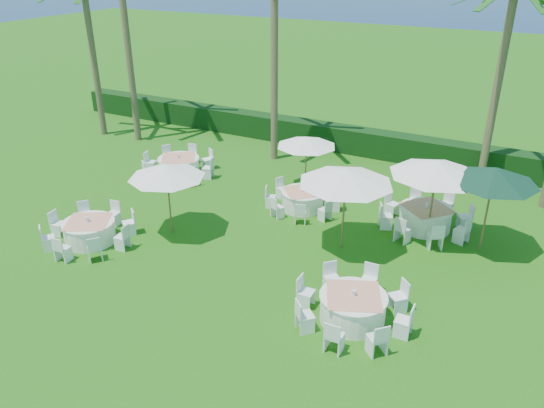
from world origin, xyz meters
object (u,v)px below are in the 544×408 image
(banquet_table_f, at_px, (425,217))
(umbrella_d, at_px, (437,168))
(umbrella_green, at_px, (494,175))
(banquet_table_c, at_px, (353,307))
(banquet_table_e, at_px, (303,199))
(umbrella_b, at_px, (346,176))
(umbrella_c, at_px, (306,141))
(banquet_table_d, at_px, (179,166))
(umbrella_a, at_px, (167,171))
(banquet_table_a, at_px, (89,231))

(banquet_table_f, relative_size, umbrella_d, 1.04)
(umbrella_green, bearing_deg, umbrella_d, -177.09)
(banquet_table_c, relative_size, banquet_table_e, 1.12)
(umbrella_b, relative_size, umbrella_c, 1.26)
(banquet_table_e, height_order, umbrella_green, umbrella_green)
(banquet_table_d, bearing_deg, umbrella_c, 12.49)
(banquet_table_e, distance_m, umbrella_c, 2.53)
(banquet_table_c, bearing_deg, umbrella_d, 82.05)
(umbrella_d, xyz_separation_m, umbrella_green, (1.72, 0.09, 0.05))
(banquet_table_d, distance_m, umbrella_a, 5.62)
(banquet_table_a, height_order, banquet_table_c, banquet_table_c)
(banquet_table_a, bearing_deg, banquet_table_f, 32.41)
(banquet_table_c, distance_m, umbrella_d, 5.90)
(banquet_table_f, xyz_separation_m, umbrella_green, (1.98, -0.60, 2.22))
(banquet_table_f, bearing_deg, umbrella_c, 166.99)
(banquet_table_a, relative_size, umbrella_green, 1.05)
(banquet_table_e, relative_size, umbrella_green, 0.96)
(banquet_table_a, bearing_deg, umbrella_d, 28.82)
(banquet_table_a, bearing_deg, banquet_table_e, 46.86)
(banquet_table_a, distance_m, banquet_table_f, 11.62)
(umbrella_c, bearing_deg, umbrella_green, -14.07)
(umbrella_a, height_order, umbrella_d, umbrella_d)
(banquet_table_d, distance_m, umbrella_d, 11.21)
(banquet_table_c, distance_m, umbrella_a, 7.70)
(banquet_table_c, relative_size, umbrella_c, 1.30)
(banquet_table_d, bearing_deg, umbrella_green, -2.60)
(umbrella_d, relative_size, umbrella_green, 1.06)
(banquet_table_c, relative_size, banquet_table_f, 0.98)
(banquet_table_e, height_order, umbrella_d, umbrella_d)
(umbrella_a, bearing_deg, umbrella_b, 17.36)
(umbrella_b, height_order, umbrella_green, umbrella_green)
(umbrella_d, bearing_deg, banquet_table_f, 110.95)
(banquet_table_d, xyz_separation_m, umbrella_b, (8.60, -2.63, 2.17))
(banquet_table_c, relative_size, umbrella_a, 1.21)
(banquet_table_d, relative_size, banquet_table_e, 1.13)
(banquet_table_e, xyz_separation_m, umbrella_c, (-0.69, 1.76, 1.67))
(banquet_table_d, relative_size, umbrella_a, 1.22)
(banquet_table_d, xyz_separation_m, umbrella_c, (5.52, 1.22, 1.63))
(banquet_table_d, bearing_deg, umbrella_a, -56.20)
(banquet_table_a, bearing_deg, umbrella_b, 24.91)
(banquet_table_d, bearing_deg, umbrella_b, -17.02)
(banquet_table_f, distance_m, umbrella_c, 5.57)
(banquet_table_d, relative_size, umbrella_c, 1.30)
(banquet_table_d, distance_m, banquet_table_e, 6.23)
(banquet_table_e, height_order, banquet_table_f, banquet_table_f)
(banquet_table_c, bearing_deg, umbrella_a, 166.94)
(banquet_table_f, height_order, umbrella_green, umbrella_green)
(banquet_table_c, bearing_deg, umbrella_green, 65.80)
(banquet_table_a, xyz_separation_m, banquet_table_e, (5.31, 5.67, -0.02))
(banquet_table_c, distance_m, banquet_table_e, 6.84)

